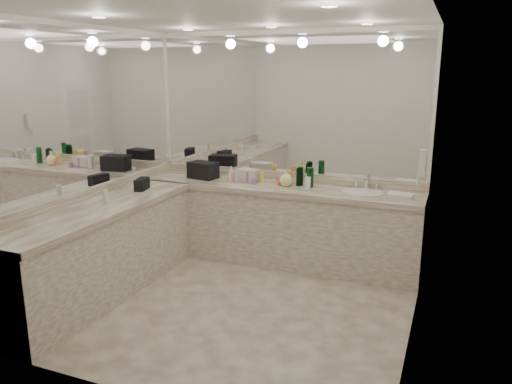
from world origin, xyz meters
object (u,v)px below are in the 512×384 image
at_px(black_toiletry_bag, 203,170).
at_px(hand_towel, 400,195).
at_px(soap_bottle_b, 236,174).
at_px(soap_bottle_a, 231,174).
at_px(soap_bottle_c, 286,178).
at_px(sink, 363,193).
at_px(cream_cosmetic_case, 248,175).
at_px(wall_phone, 423,163).

height_order(black_toiletry_bag, hand_towel, black_toiletry_bag).
xyz_separation_m(black_toiletry_bag, soap_bottle_b, (0.44, -0.01, -0.01)).
relative_size(soap_bottle_a, soap_bottle_c, 0.93).
distance_m(sink, soap_bottle_b, 1.47).
distance_m(hand_towel, soap_bottle_b, 1.86).
distance_m(black_toiletry_bag, soap_bottle_a, 0.39).
height_order(cream_cosmetic_case, soap_bottle_c, soap_bottle_c).
height_order(sink, soap_bottle_a, soap_bottle_a).
bearing_deg(soap_bottle_b, cream_cosmetic_case, 24.39).
distance_m(sink, cream_cosmetic_case, 1.34).
relative_size(black_toiletry_bag, soap_bottle_a, 1.87).
bearing_deg(soap_bottle_a, black_toiletry_bag, 174.79).
bearing_deg(sink, cream_cosmetic_case, 177.13).
bearing_deg(soap_bottle_b, sink, -0.36).
bearing_deg(soap_bottle_c, hand_towel, -2.12).
height_order(hand_towel, soap_bottle_b, soap_bottle_b).
xyz_separation_m(wall_phone, soap_bottle_c, (-1.46, 0.50, -0.35)).
bearing_deg(cream_cosmetic_case, soap_bottle_a, -146.15).
xyz_separation_m(black_toiletry_bag, soap_bottle_a, (0.38, -0.04, -0.01)).
relative_size(cream_cosmetic_case, soap_bottle_b, 1.37).
relative_size(wall_phone, cream_cosmetic_case, 1.02).
distance_m(cream_cosmetic_case, hand_towel, 1.73).
bearing_deg(black_toiletry_bag, soap_bottle_b, -0.69).
relative_size(black_toiletry_bag, soap_bottle_b, 1.95).
relative_size(sink, wall_phone, 1.83).
bearing_deg(cream_cosmetic_case, soap_bottle_c, -0.39).
height_order(cream_cosmetic_case, hand_towel, cream_cosmetic_case).
relative_size(black_toiletry_bag, cream_cosmetic_case, 1.42).
bearing_deg(soap_bottle_a, wall_phone, -12.71).
bearing_deg(sink, soap_bottle_b, 179.64).
xyz_separation_m(hand_towel, soap_bottle_c, (-1.24, 0.05, 0.08)).
height_order(black_toiletry_bag, soap_bottle_c, soap_bottle_c).
bearing_deg(wall_phone, soap_bottle_c, 161.19).
bearing_deg(soap_bottle_a, hand_towel, -0.84).
xyz_separation_m(wall_phone, soap_bottle_a, (-2.13, 0.48, -0.36)).
xyz_separation_m(sink, soap_bottle_a, (-1.52, -0.02, 0.09)).
height_order(sink, soap_bottle_c, soap_bottle_c).
distance_m(hand_towel, soap_bottle_a, 1.91).
height_order(black_toiletry_bag, soap_bottle_b, black_toiletry_bag).
distance_m(soap_bottle_b, soap_bottle_c, 0.61).
height_order(sink, hand_towel, hand_towel).
bearing_deg(soap_bottle_c, wall_phone, -18.81).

